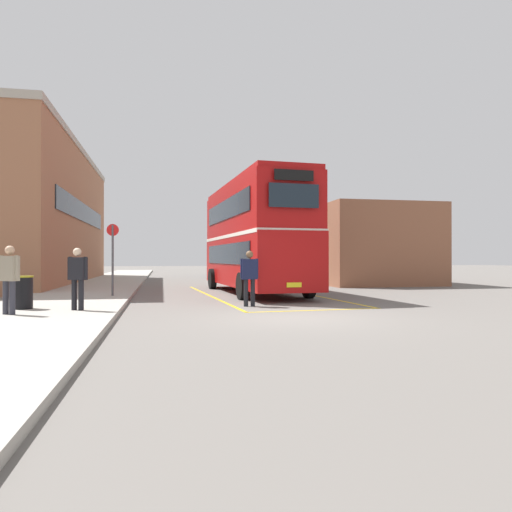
{
  "coord_description": "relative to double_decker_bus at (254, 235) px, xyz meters",
  "views": [
    {
      "loc": [
        -3.37,
        -11.64,
        1.52
      ],
      "look_at": [
        1.02,
        10.52,
        1.62
      ],
      "focal_mm": 33.27,
      "sensor_mm": 36.0,
      "label": 1
    }
  ],
  "objects": [
    {
      "name": "double_decker_bus",
      "position": [
        0.0,
        0.0,
        0.0
      ],
      "size": [
        3.37,
        10.42,
        4.75
      ],
      "color": "black",
      "rests_on": "ground"
    },
    {
      "name": "brick_building_left",
      "position": [
        -11.44,
        10.14,
        1.58
      ],
      "size": [
        5.66,
        20.81,
        8.17
      ],
      "color": "#9E6647",
      "rests_on": "ground"
    },
    {
      "name": "pedestrian_waiting_far",
      "position": [
        -7.62,
        -7.75,
        -1.4
      ],
      "size": [
        0.52,
        0.44,
        1.69
      ],
      "color": "#2D2D38",
      "rests_on": "sidewalk_left"
    },
    {
      "name": "sidewalk_left",
      "position": [
        -7.07,
        8.14,
        -2.44
      ],
      "size": [
        4.0,
        57.6,
        0.14
      ],
      "primitive_type": "cube",
      "color": "#A39E93",
      "rests_on": "ground"
    },
    {
      "name": "depot_building_right",
      "position": [
        8.09,
        11.22,
        -0.23
      ],
      "size": [
        6.39,
        17.42,
        4.56
      ],
      "color": "brown",
      "rests_on": "ground"
    },
    {
      "name": "pedestrian_waiting_near",
      "position": [
        -6.14,
        -7.07,
        -1.42
      ],
      "size": [
        0.52,
        0.41,
        1.65
      ],
      "color": "black",
      "rests_on": "sidewalk_left"
    },
    {
      "name": "bay_marking_yellow",
      "position": [
        0.06,
        -1.92,
        -2.51
      ],
      "size": [
        5.07,
        12.56,
        0.01
      ],
      "color": "gold",
      "rests_on": "ground"
    },
    {
      "name": "ground_plane",
      "position": [
        -0.57,
        5.74,
        -2.51
      ],
      "size": [
        135.6,
        135.6,
        0.0
      ],
      "primitive_type": "plane",
      "color": "#66605B"
    },
    {
      "name": "bus_stop_sign",
      "position": [
        -5.74,
        -2.15,
        -0.78
      ],
      "size": [
        0.44,
        0.08,
        2.64
      ],
      "color": "#4C4C51",
      "rests_on": "sidewalk_left"
    },
    {
      "name": "litter_bin",
      "position": [
        -7.65,
        -6.45,
        -1.92
      ],
      "size": [
        0.53,
        0.53,
        0.9
      ],
      "color": "black",
      "rests_on": "sidewalk_left"
    },
    {
      "name": "pedestrian_boarding",
      "position": [
        -1.25,
        -5.63,
        -1.49
      ],
      "size": [
        0.58,
        0.27,
        1.75
      ],
      "color": "black",
      "rests_on": "ground"
    },
    {
      "name": "single_deck_bus",
      "position": [
        2.71,
        19.89,
        -0.88
      ],
      "size": [
        3.06,
        8.36,
        3.02
      ],
      "color": "black",
      "rests_on": "ground"
    }
  ]
}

